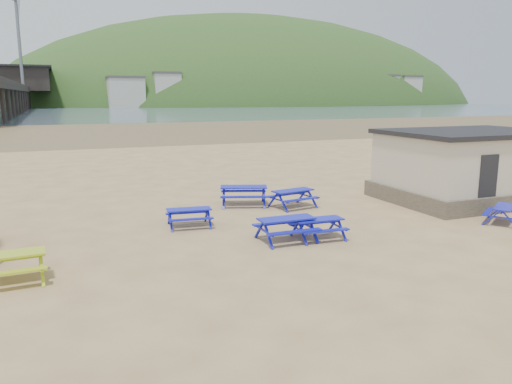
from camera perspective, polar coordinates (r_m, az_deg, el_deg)
name	(u,v)px	position (r m, az deg, el deg)	size (l,w,h in m)	color
ground	(263,227)	(18.07, 0.83, -4.04)	(400.00, 400.00, 0.00)	tan
wet_sand	(107,130)	(71.55, -16.62, 6.83)	(400.00, 400.00, 0.00)	brown
sea	(73,109)	(186.26, -20.14, 8.95)	(400.00, 400.00, 0.00)	#455763
picnic_table_blue_a	(189,218)	(18.22, -7.65, -2.92)	(1.72, 1.45, 0.67)	#1601AC
picnic_table_blue_b	(244,196)	(21.54, -1.41, -0.42)	(2.41, 2.18, 0.83)	#1601AC
picnic_table_blue_c	(293,199)	(21.19, 4.22, -0.76)	(2.03, 1.75, 0.75)	#1601AC
picnic_table_blue_d	(286,229)	(16.34, 3.48, -4.28)	(1.84, 1.49, 0.77)	#1601AC
picnic_table_blue_e	(318,229)	(16.69, 7.12, -4.17)	(1.69, 1.38, 0.68)	#1601AC
picnic_table_blue_f	(504,215)	(20.69, 26.44, -2.34)	(1.98, 1.91, 0.65)	#1601AC
picnic_table_yellow	(7,268)	(14.25, -26.53, -7.80)	(1.90, 1.57, 0.76)	#B6CB16
amenity_block	(469,165)	(24.48, 23.17, 2.81)	(7.40, 5.40, 3.15)	#665B4C
pier	(16,93)	(194.63, -25.72, 10.21)	(24.00, 220.00, 39.29)	black
headland_town	(252,123)	(264.53, -0.49, 7.89)	(264.00, 144.00, 108.00)	#2D4C1E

